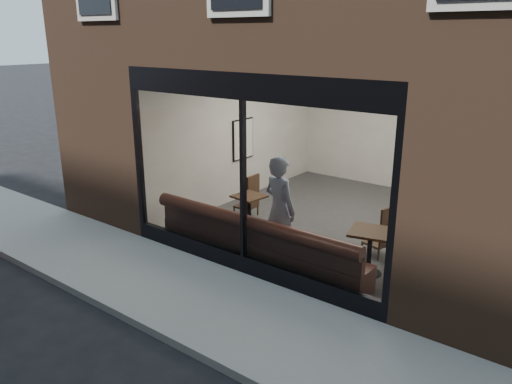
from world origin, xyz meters
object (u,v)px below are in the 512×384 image
Objects in this scene: person at (280,210)px; cafe_table_left at (249,196)px; cafe_chair_right at (377,243)px; banquette at (259,251)px; cafe_chair_left at (246,206)px; cafe_table_right at (371,232)px.

person reaches higher than cafe_table_left.
person is 4.82× the size of cafe_chair_right.
cafe_chair_right is at bearing 11.53° from cafe_table_left.
cafe_table_left reaches higher than cafe_chair_right.
banquette is 1.52m from cafe_table_left.
cafe_chair_left is at bearing 132.79° from cafe_table_left.
banquette is at bearing 60.20° from cafe_chair_right.
cafe_chair_left is at bearing -22.04° from person.
cafe_chair_left is (-0.59, 0.64, -0.50)m from cafe_table_left.
cafe_table_left is 2.56m from cafe_chair_right.
cafe_chair_right is (2.46, 0.50, -0.50)m from cafe_table_left.
person is 1.39m from cafe_table_left.
cafe_chair_left is at bearing 133.95° from banquette.
person is at bearing 57.26° from cafe_chair_right.
cafe_table_right is at bearing -148.57° from person.
cafe_table_left is 0.86× the size of cafe_table_right.
banquette is 2.30m from cafe_chair_left.
person is (0.19, 0.33, 0.70)m from banquette.
cafe_table_right reaches higher than cafe_chair_left.
banquette reaches higher than cafe_chair_left.
cafe_chair_left is at bearing 164.67° from cafe_table_right.
cafe_chair_left is (-1.60, 1.66, 0.01)m from banquette.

